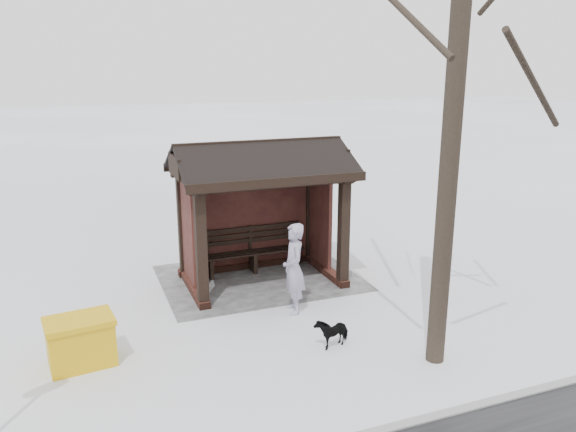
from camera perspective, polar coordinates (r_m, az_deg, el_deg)
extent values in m
plane|color=white|center=(12.34, -2.66, -6.64)|extent=(120.00, 120.00, 0.00)
cube|color=gray|center=(7.92, 11.05, -20.29)|extent=(120.00, 0.15, 0.06)
cube|color=gray|center=(12.51, -2.96, -6.29)|extent=(4.20, 3.20, 0.02)
cube|color=#331A12|center=(13.11, -3.93, -4.96)|extent=(3.30, 0.22, 0.16)
cube|color=#331A12|center=(12.83, 3.72, -5.41)|extent=(0.22, 2.10, 0.16)
cube|color=#331A12|center=(11.95, -9.55, -7.16)|extent=(0.22, 2.10, 0.16)
cube|color=black|center=(11.72, 5.66, -1.92)|extent=(0.20, 0.20, 2.30)
cube|color=black|center=(10.76, -8.79, -3.60)|extent=(0.20, 0.20, 2.30)
cube|color=black|center=(13.29, 2.17, 0.18)|extent=(0.20, 0.20, 2.30)
cube|color=black|center=(12.44, -10.62, -1.11)|extent=(0.20, 0.20, 2.30)
cube|color=black|center=(12.76, -4.02, -0.10)|extent=(2.80, 0.08, 2.14)
cube|color=black|center=(12.75, 3.22, -0.10)|extent=(0.08, 1.17, 2.14)
cube|color=black|center=(11.87, -10.10, -1.47)|extent=(0.08, 1.17, 2.14)
cube|color=black|center=(10.84, -1.29, 3.36)|extent=(3.40, 0.20, 0.18)
cube|color=black|center=(12.52, -4.11, 4.90)|extent=(3.40, 0.20, 0.18)
cylinder|color=black|center=(8.42, 16.61, 12.54)|extent=(0.29, 0.29, 8.55)
imported|color=#9D96B0|center=(10.56, 0.58, -5.37)|extent=(0.50, 0.69, 1.75)
imported|color=black|center=(9.61, 4.48, -11.59)|extent=(0.66, 0.44, 0.51)
cube|color=gold|center=(9.54, -20.27, -12.12)|extent=(1.04, 0.76, 0.70)
cube|color=gold|center=(9.37, -20.49, -9.98)|extent=(1.10, 0.82, 0.09)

